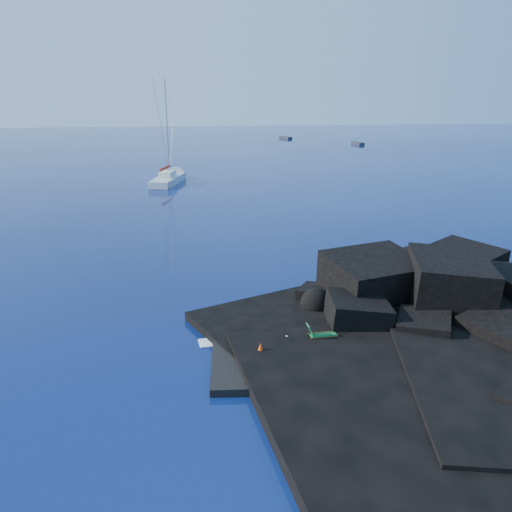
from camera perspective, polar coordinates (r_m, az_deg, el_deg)
The scene contains 11 objects.
ground at distance 22.93m, azimuth -5.55°, elevation -13.05°, with size 400.00×400.00×0.00m, color black.
headland at distance 29.08m, azimuth 20.74°, elevation -7.24°, with size 24.00×24.00×3.60m, color black, non-canonical shape.
beach at distance 23.96m, azimuth 5.39°, elevation -11.59°, with size 8.50×6.00×0.70m, color black.
surf_foam at distance 27.96m, azimuth 4.14°, elevation -7.07°, with size 10.00×8.00×0.06m, color white, non-canonical shape.
sailboat at distance 72.93m, azimuth -9.92°, elevation 8.20°, with size 2.85×13.58×14.24m, color silver, non-canonical shape.
deck_chair at distance 24.68m, azimuth 7.71°, elevation -8.51°, with size 1.47×0.64×1.01m, color #15622D, non-canonical shape.
towel at distance 24.49m, azimuth 2.49°, elevation -9.83°, with size 2.07×0.98×0.05m, color silver.
sunbather at distance 24.42m, azimuth 2.49°, elevation -9.51°, with size 1.92×0.47×0.26m, color #E0B375, non-canonical shape.
marker_cone at distance 23.27m, azimuth 0.52°, elevation -10.60°, with size 0.41×0.41×0.62m, color #F7460D.
distant_boat_a at distance 151.48m, azimuth 3.39°, elevation 13.23°, with size 1.47×4.71×0.63m, color #26272C.
distant_boat_b at distance 134.64m, azimuth 11.54°, elevation 12.36°, with size 1.48×4.76×0.63m, color #28282D.
Camera 1 is at (-0.90, -19.71, 11.69)m, focal length 35.00 mm.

